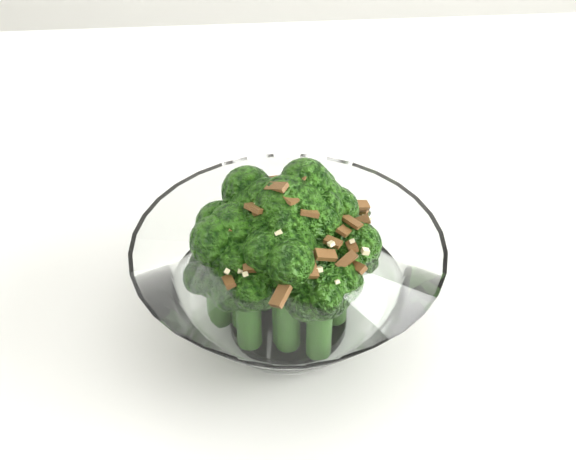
{
  "coord_description": "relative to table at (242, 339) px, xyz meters",
  "views": [
    {
      "loc": [
        0.03,
        -0.28,
        1.13
      ],
      "look_at": [
        0.0,
        0.08,
        0.83
      ],
      "focal_mm": 50.0,
      "sensor_mm": 36.0,
      "label": 1
    }
  ],
  "objects": [
    {
      "name": "table",
      "position": [
        0.0,
        0.0,
        0.0
      ],
      "size": [
        1.32,
        0.99,
        0.75
      ],
      "color": "white",
      "rests_on": "ground"
    },
    {
      "name": "broccoli_dish",
      "position": [
        0.04,
        -0.05,
        0.11
      ],
      "size": [
        0.19,
        0.19,
        0.12
      ],
      "color": "white",
      "rests_on": "table"
    }
  ]
}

